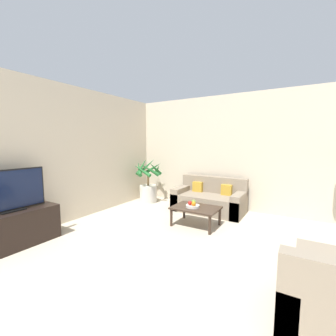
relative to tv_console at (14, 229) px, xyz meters
The scene contains 13 objects.
wall_back 5.11m from the tv_console, 48.68° to the left, with size 8.74×0.06×2.70m.
wall_left 1.24m from the tv_console, 118.91° to the left, with size 0.06×7.95×2.70m.
tv_console is the anchor object (origin of this frame).
television 0.59m from the tv_console, ahead, with size 0.18×0.96×0.63m.
potted_palm 3.18m from the tv_console, 86.61° to the left, with size 0.79×0.79×1.18m.
sofa_loveseat 3.75m from the tv_console, 60.05° to the left, with size 1.58×0.80×0.77m.
coffee_table 3.00m from the tv_console, 48.46° to the left, with size 0.86×0.62×0.36m.
fruit_bowl 2.94m from the tv_console, 48.56° to the left, with size 0.26×0.26×0.05m.
apple_red 2.89m from the tv_console, 48.76° to the left, with size 0.08×0.08×0.08m.
apple_green 2.99m from the tv_console, 49.72° to the left, with size 0.08×0.08×0.08m.
orange_fruit 2.93m from the tv_console, 47.25° to the left, with size 0.08×0.08×0.08m.
armchair 4.01m from the tv_console, ahead, with size 0.80×0.84×0.79m.
ottoman 4.18m from the tv_console, 18.62° to the left, with size 0.57×0.45×0.39m.
Camera 1 is at (0.40, 1.06, 1.58)m, focal length 24.00 mm.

